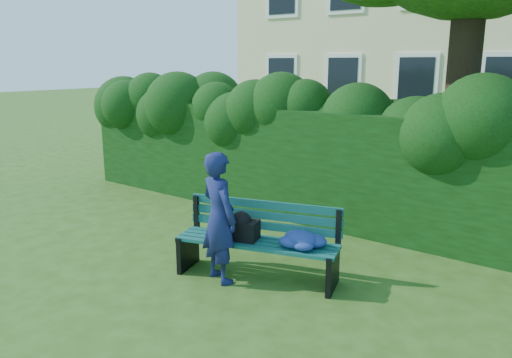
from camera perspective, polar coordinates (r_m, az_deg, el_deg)
The scene contains 4 objects.
ground at distance 6.77m, azimuth -3.11°, elevation -8.79°, with size 80.00×80.00×0.00m, color #2C5014.
hedge at distance 8.24m, azimuth 6.75°, elevation 1.69°, with size 10.00×1.00×1.80m.
park_bench at distance 5.94m, azimuth 1.12°, elevation -6.80°, with size 2.01×1.10×0.89m.
man_reading at distance 5.82m, azimuth -4.24°, elevation -4.41°, with size 0.57×0.37×1.55m, color navy.
Camera 1 is at (4.08, -4.77, 2.53)m, focal length 35.00 mm.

